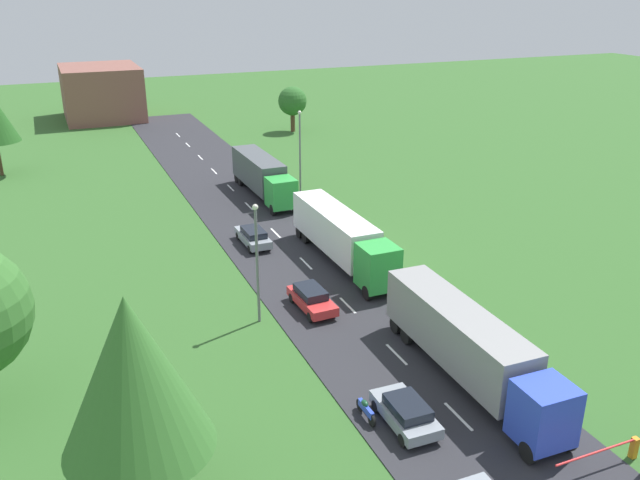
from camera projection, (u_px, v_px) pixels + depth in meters
name	position (u px, v px, depth m)	size (l,w,h in m)	color
road	(344.00, 302.00, 44.00)	(10.00, 140.00, 0.06)	#2B2B30
lane_marking_centre	(367.00, 324.00, 41.09)	(0.16, 120.32, 0.01)	white
truck_lead	(467.00, 344.00, 34.71)	(2.66, 13.97, 3.76)	blue
truck_second	(341.00, 235.00, 49.46)	(2.56, 13.96, 3.71)	green
truck_third	(262.00, 175.00, 64.85)	(2.63, 12.73, 3.78)	green
car_second	(406.00, 412.00, 31.57)	(1.97, 4.12, 1.38)	#8C939E
car_third	(312.00, 298.00, 42.76)	(1.97, 4.42, 1.44)	red
car_fourth	(253.00, 236.00, 53.12)	(1.85, 4.63, 1.42)	#8C939E
motorcycle_courier	(366.00, 410.00, 32.15)	(0.28, 1.94, 0.91)	black
barrier_gate	(621.00, 449.00, 29.22)	(4.64, 0.28, 1.05)	orange
lamppost_second	(257.00, 258.00, 40.01)	(0.36, 0.36, 7.78)	slate
lamppost_third	(300.00, 148.00, 65.09)	(0.36, 0.36, 8.26)	slate
tree_maple	(133.00, 375.00, 24.37)	(5.86, 5.86, 9.72)	#513823
tree_lime	(292.00, 101.00, 92.03)	(3.99, 3.99, 6.28)	#513823
distant_building	(102.00, 92.00, 101.05)	(11.26, 13.90, 7.89)	brown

